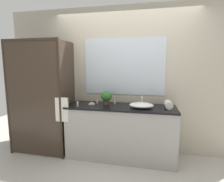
% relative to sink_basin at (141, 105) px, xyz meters
% --- Properties ---
extents(ground_plane, '(8.00, 8.00, 0.00)m').
position_rel_sink_basin_xyz_m(ground_plane, '(-0.34, 0.04, -0.94)').
color(ground_plane, '#B7B2A8').
extents(wall_back_with_mirror, '(4.40, 0.06, 2.60)m').
position_rel_sink_basin_xyz_m(wall_back_with_mirror, '(-0.34, 0.39, 0.36)').
color(wall_back_with_mirror, '#B2A893').
rests_on(wall_back_with_mirror, ground_plane).
extents(vanity_cabinet, '(1.80, 0.58, 0.90)m').
position_rel_sink_basin_xyz_m(vanity_cabinet, '(-0.34, 0.05, -0.49)').
color(vanity_cabinet, '#9E9993').
rests_on(vanity_cabinet, ground_plane).
extents(shower_enclosure, '(1.20, 0.59, 2.00)m').
position_rel_sink_basin_xyz_m(shower_enclosure, '(-1.61, -0.15, 0.07)').
color(shower_enclosure, '#2D2319').
rests_on(shower_enclosure, ground_plane).
extents(sink_basin, '(0.39, 0.29, 0.09)m').
position_rel_sink_basin_xyz_m(sink_basin, '(0.00, 0.00, 0.00)').
color(sink_basin, white).
rests_on(sink_basin, vanity_cabinet).
extents(faucet, '(0.17, 0.13, 0.16)m').
position_rel_sink_basin_xyz_m(faucet, '(-0.00, 0.18, 0.01)').
color(faucet, silver).
rests_on(faucet, vanity_cabinet).
extents(potted_plant, '(0.19, 0.19, 0.23)m').
position_rel_sink_basin_xyz_m(potted_plant, '(-0.60, 0.12, 0.09)').
color(potted_plant, '#473828').
rests_on(potted_plant, vanity_cabinet).
extents(soap_dish, '(0.10, 0.07, 0.04)m').
position_rel_sink_basin_xyz_m(soap_dish, '(-0.86, 0.07, -0.03)').
color(soap_dish, silver).
rests_on(soap_dish, vanity_cabinet).
extents(amenity_bottle_body_wash, '(0.03, 0.03, 0.10)m').
position_rel_sink_basin_xyz_m(amenity_bottle_body_wash, '(-1.04, -0.11, 0.00)').
color(amenity_bottle_body_wash, silver).
rests_on(amenity_bottle_body_wash, vanity_cabinet).
extents(amenity_bottle_shampoo, '(0.03, 0.03, 0.09)m').
position_rel_sink_basin_xyz_m(amenity_bottle_shampoo, '(-0.79, 0.18, 0.00)').
color(amenity_bottle_shampoo, silver).
rests_on(amenity_bottle_shampoo, vanity_cabinet).
extents(amenity_bottle_conditioner, '(0.03, 0.03, 0.10)m').
position_rel_sink_basin_xyz_m(amenity_bottle_conditioner, '(-0.47, 0.18, 0.00)').
color(amenity_bottle_conditioner, silver).
rests_on(amenity_bottle_conditioner, vanity_cabinet).
extents(rolled_towel_near_edge, '(0.12, 0.23, 0.12)m').
position_rel_sink_basin_xyz_m(rolled_towel_near_edge, '(0.42, 0.06, 0.02)').
color(rolled_towel_near_edge, silver).
rests_on(rolled_towel_near_edge, vanity_cabinet).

